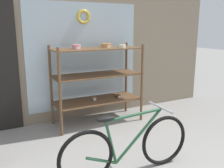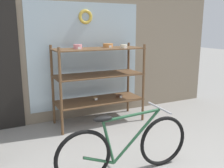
{
  "view_description": "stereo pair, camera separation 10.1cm",
  "coord_description": "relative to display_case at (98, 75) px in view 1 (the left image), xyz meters",
  "views": [
    {
      "loc": [
        -1.46,
        -1.75,
        1.66
      ],
      "look_at": [
        0.14,
        1.32,
        0.88
      ],
      "focal_mm": 40.0,
      "sensor_mm": 36.0,
      "label": 1
    },
    {
      "loc": [
        -1.37,
        -1.79,
        1.66
      ],
      "look_at": [
        0.14,
        1.32,
        0.88
      ],
      "focal_mm": 40.0,
      "sensor_mm": 36.0,
      "label": 2
    }
  ],
  "objects": [
    {
      "name": "storefront_facade",
      "position": [
        -0.32,
        0.43,
        0.87
      ],
      "size": [
        6.03,
        0.13,
        3.53
      ],
      "color": "gray",
      "rests_on": "ground_plane"
    },
    {
      "name": "display_case",
      "position": [
        0.0,
        0.0,
        0.0
      ],
      "size": [
        1.54,
        0.6,
        1.4
      ],
      "color": "brown",
      "rests_on": "ground_plane"
    },
    {
      "name": "bicycle",
      "position": [
        -0.39,
        -1.66,
        -0.52
      ],
      "size": [
        1.64,
        0.46,
        0.76
      ],
      "rotation": [
        0.0,
        0.0,
        -0.05
      ],
      "color": "black",
      "rests_on": "ground_plane"
    }
  ]
}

